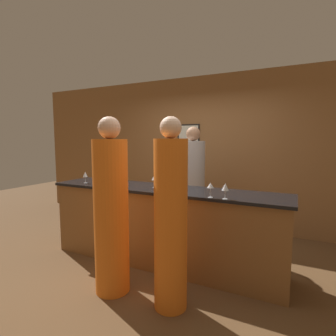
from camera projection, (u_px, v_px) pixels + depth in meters
The scene contains 12 objects.
ground_plane at pixel (162, 263), 3.48m from camera, with size 14.00×14.00×0.00m, color brown.
back_wall at pixel (206, 152), 4.93m from camera, with size 8.00×0.08×2.80m.
bar_counter at pixel (162, 226), 3.42m from camera, with size 3.14×0.65×1.01m.
bartender at pixel (193, 189), 4.13m from camera, with size 0.38×0.38×1.83m.
guest_0 at pixel (171, 221), 2.47m from camera, with size 0.32×0.32×1.84m.
guest_1 at pixel (111, 212), 2.75m from camera, with size 0.36×0.36×1.86m.
wine_bottle_0 at pixel (117, 176), 3.73m from camera, with size 0.07×0.07×0.28m.
wine_glass_0 at pixel (210, 186), 2.79m from camera, with size 0.07×0.07×0.16m.
wine_glass_1 at pixel (85, 175), 3.74m from camera, with size 0.06×0.06×0.17m.
wine_glass_2 at pixel (225, 187), 2.71m from camera, with size 0.08×0.08×0.17m.
wine_glass_3 at pixel (154, 178), 3.37m from camera, with size 0.07×0.07×0.17m.
wine_glass_4 at pixel (97, 175), 3.74m from camera, with size 0.07×0.07×0.16m.
Camera 1 is at (1.53, -2.95, 1.62)m, focal length 28.00 mm.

